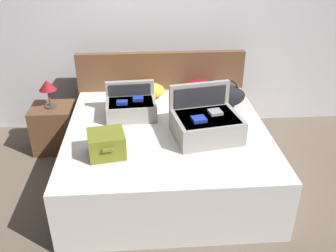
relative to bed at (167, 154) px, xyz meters
name	(u,v)px	position (x,y,z in m)	size (l,w,h in m)	color
ground_plane	(170,204)	(0.00, -0.40, -0.28)	(12.00, 12.00, 0.00)	#6B5B4C
back_wall	(159,18)	(0.00, 1.25, 1.02)	(8.00, 0.10, 2.60)	silver
bed	(167,154)	(0.00, 0.00, 0.00)	(1.84, 1.82, 0.56)	silver
headboard	(161,94)	(0.00, 0.95, 0.22)	(1.88, 0.08, 1.00)	brown
hard_case_large	(206,123)	(0.33, -0.17, 0.41)	(0.63, 0.56, 0.43)	gray
hard_case_medium	(131,106)	(-0.33, 0.28, 0.39)	(0.50, 0.39, 0.31)	gray
hard_case_small	(107,144)	(-0.52, -0.40, 0.38)	(0.33, 0.32, 0.20)	olive
duffel_bag	(218,96)	(0.55, 0.40, 0.41)	(0.55, 0.23, 0.31)	black
pillow_near_headboard	(144,90)	(-0.19, 0.71, 0.37)	(0.44, 0.24, 0.18)	gold
pillow_center_head	(201,88)	(0.43, 0.74, 0.37)	(0.47, 0.27, 0.17)	maroon
nightstand	(54,128)	(-1.20, 0.66, -0.03)	(0.44, 0.40, 0.51)	brown
table_lamp	(47,87)	(-1.20, 0.66, 0.46)	(0.18, 0.18, 0.30)	#3F3833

